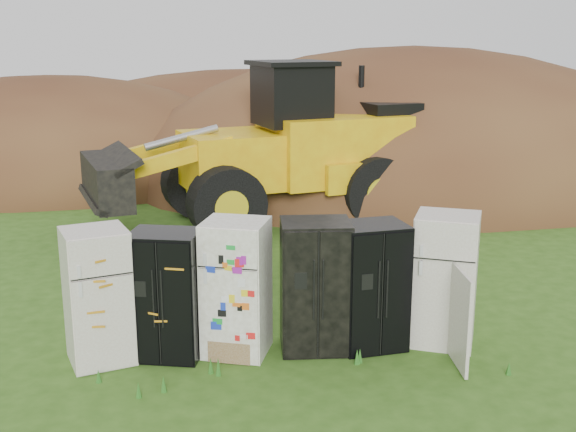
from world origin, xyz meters
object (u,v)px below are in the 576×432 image
(fridge_black_side, at_px, (167,295))
(wheel_loader, at_px, (253,145))
(fridge_leftmost, at_px, (98,296))
(fridge_black_right, at_px, (371,286))
(fridge_sticker, at_px, (236,288))
(fridge_open_door, at_px, (445,280))
(fridge_dark_mid, at_px, (315,286))

(fridge_black_side, bearing_deg, wheel_loader, 90.26)
(fridge_leftmost, distance_m, fridge_black_right, 3.71)
(fridge_leftmost, bearing_deg, fridge_sticker, -16.96)
(fridge_black_side, xyz_separation_m, fridge_open_door, (3.87, -0.03, 0.07))
(fridge_black_side, bearing_deg, fridge_open_door, 13.48)
(fridge_leftmost, bearing_deg, fridge_black_right, -17.98)
(fridge_black_side, xyz_separation_m, wheel_loader, (1.68, 6.93, 0.98))
(fridge_leftmost, xyz_separation_m, fridge_open_door, (4.77, 0.03, 0.03))
(fridge_leftmost, distance_m, wheel_loader, 7.51)
(fridge_black_side, distance_m, wheel_loader, 7.20)
(fridge_leftmost, height_order, fridge_black_side, fridge_leftmost)
(fridge_black_side, xyz_separation_m, fridge_black_right, (2.82, -0.03, 0.02))
(fridge_open_door, xyz_separation_m, wheel_loader, (-2.19, 6.96, 0.91))
(fridge_black_right, relative_size, fridge_open_door, 0.95)
(fridge_black_right, xyz_separation_m, wheel_loader, (-1.13, 6.95, 0.96))
(fridge_leftmost, xyz_separation_m, fridge_black_right, (3.71, 0.04, -0.02))
(fridge_sticker, height_order, fridge_dark_mid, fridge_sticker)
(fridge_black_side, height_order, fridge_black_right, fridge_black_right)
(fridge_leftmost, relative_size, fridge_black_right, 1.03)
(fridge_black_side, distance_m, fridge_black_right, 2.82)
(fridge_open_door, bearing_deg, fridge_dark_mid, -157.14)
(fridge_black_side, relative_size, fridge_open_door, 0.93)
(fridge_black_right, distance_m, fridge_open_door, 1.06)
(fridge_leftmost, height_order, fridge_open_door, fridge_open_door)
(fridge_open_door, bearing_deg, wheel_loader, 130.87)
(fridge_sticker, bearing_deg, wheel_loader, 102.23)
(fridge_black_side, distance_m, fridge_sticker, 0.94)
(fridge_dark_mid, height_order, wheel_loader, wheel_loader)
(fridge_black_right, bearing_deg, wheel_loader, 90.68)
(wheel_loader, bearing_deg, fridge_leftmost, -125.86)
(fridge_sticker, xyz_separation_m, fridge_dark_mid, (1.09, -0.00, -0.02))
(fridge_dark_mid, bearing_deg, fridge_leftmost, -175.90)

